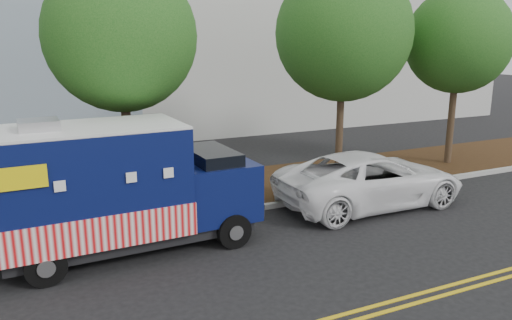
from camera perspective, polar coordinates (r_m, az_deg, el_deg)
name	(u,v)px	position (r m, az deg, el deg)	size (l,w,h in m)	color
ground	(173,244)	(12.56, -9.41, -9.48)	(120.00, 120.00, 0.00)	black
curb	(159,223)	(13.79, -11.03, -7.07)	(120.00, 0.18, 0.15)	#9E9E99
mulch_strip	(142,201)	(15.73, -12.93, -4.55)	(120.00, 4.00, 0.15)	black
tree_b	(121,37)	(14.18, -15.17, 13.46)	(4.06, 4.06, 7.00)	#38281C
tree_c	(343,33)	(18.10, 9.96, 14.08)	(4.74, 4.74, 7.47)	#38281C
tree_d	(458,41)	(20.63, 22.13, 12.50)	(3.93, 3.93, 6.81)	#38281C
sign_post	(4,195)	(13.63, -26.85, -3.59)	(0.06, 0.06, 2.40)	#473828
food_truck	(114,192)	(11.94, -15.94, -3.53)	(6.27, 2.56, 3.26)	black
white_car	(371,179)	(15.34, 12.96, -2.16)	(2.68, 5.81, 1.62)	white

